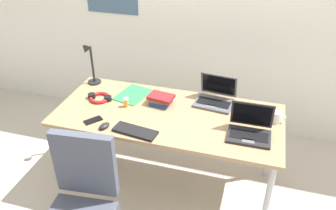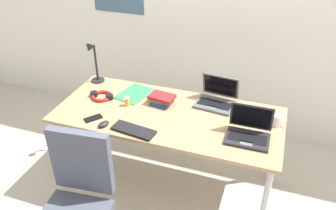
{
  "view_description": "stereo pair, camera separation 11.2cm",
  "coord_description": "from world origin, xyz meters",
  "px_view_note": "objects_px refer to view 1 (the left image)",
  "views": [
    {
      "loc": [
        0.64,
        -2.18,
        2.24
      ],
      "look_at": [
        0.0,
        0.0,
        0.82
      ],
      "focal_mm": 36.4,
      "sensor_mm": 36.0,
      "label": 1
    },
    {
      "loc": [
        0.74,
        -2.14,
        2.24
      ],
      "look_at": [
        0.0,
        0.0,
        0.82
      ],
      "focal_mm": 36.4,
      "sensor_mm": 36.0,
      "label": 2
    }
  ],
  "objects_px": {
    "external_keyboard": "(135,131)",
    "paper_folder_by_keyboard": "(133,94)",
    "laptop_far_corner": "(250,130)",
    "computer_mouse": "(104,126)",
    "cell_phone": "(93,120)",
    "book_stack": "(161,100)",
    "desk_lamp": "(90,65)",
    "coffee_mug": "(276,117)",
    "laptop_back_left": "(215,98)",
    "headphones": "(100,98)",
    "pill_bottle": "(126,102)"
  },
  "relations": [
    {
      "from": "desk_lamp",
      "to": "laptop_back_left",
      "type": "xyz_separation_m",
      "value": [
        1.13,
        -0.0,
        -0.15
      ]
    },
    {
      "from": "external_keyboard",
      "to": "computer_mouse",
      "type": "bearing_deg",
      "value": -169.63
    },
    {
      "from": "cell_phone",
      "to": "laptop_back_left",
      "type": "bearing_deg",
      "value": 70.49
    },
    {
      "from": "headphones",
      "to": "paper_folder_by_keyboard",
      "type": "xyz_separation_m",
      "value": [
        0.24,
        0.15,
        -0.01
      ]
    },
    {
      "from": "cell_phone",
      "to": "headphones",
      "type": "height_order",
      "value": "headphones"
    },
    {
      "from": "laptop_back_left",
      "to": "headphones",
      "type": "xyz_separation_m",
      "value": [
        -0.95,
        -0.22,
        -0.03
      ]
    },
    {
      "from": "laptop_far_corner",
      "to": "book_stack",
      "type": "xyz_separation_m",
      "value": [
        -0.74,
        0.23,
        -0.01
      ]
    },
    {
      "from": "laptop_back_left",
      "to": "coffee_mug",
      "type": "relative_size",
      "value": 2.97
    },
    {
      "from": "desk_lamp",
      "to": "paper_folder_by_keyboard",
      "type": "distance_m",
      "value": 0.47
    },
    {
      "from": "pill_bottle",
      "to": "paper_folder_by_keyboard",
      "type": "xyz_separation_m",
      "value": [
        -0.02,
        0.19,
        -0.04
      ]
    },
    {
      "from": "book_stack",
      "to": "laptop_far_corner",
      "type": "bearing_deg",
      "value": -17.32
    },
    {
      "from": "computer_mouse",
      "to": "headphones",
      "type": "distance_m",
      "value": 0.43
    },
    {
      "from": "desk_lamp",
      "to": "headphones",
      "type": "bearing_deg",
      "value": -51.47
    },
    {
      "from": "laptop_far_corner",
      "to": "computer_mouse",
      "type": "xyz_separation_m",
      "value": [
        -1.05,
        -0.22,
        -0.03
      ]
    },
    {
      "from": "desk_lamp",
      "to": "headphones",
      "type": "distance_m",
      "value": 0.34
    },
    {
      "from": "desk_lamp",
      "to": "coffee_mug",
      "type": "distance_m",
      "value": 1.64
    },
    {
      "from": "desk_lamp",
      "to": "laptop_far_corner",
      "type": "height_order",
      "value": "desk_lamp"
    },
    {
      "from": "laptop_back_left",
      "to": "book_stack",
      "type": "xyz_separation_m",
      "value": [
        -0.43,
        -0.15,
        -0.01
      ]
    },
    {
      "from": "external_keyboard",
      "to": "cell_phone",
      "type": "relative_size",
      "value": 2.43
    },
    {
      "from": "laptop_far_corner",
      "to": "pill_bottle",
      "type": "xyz_separation_m",
      "value": [
        -1.01,
        0.11,
        -0.01
      ]
    },
    {
      "from": "external_keyboard",
      "to": "coffee_mug",
      "type": "height_order",
      "value": "coffee_mug"
    },
    {
      "from": "desk_lamp",
      "to": "computer_mouse",
      "type": "height_order",
      "value": "desk_lamp"
    },
    {
      "from": "coffee_mug",
      "to": "paper_folder_by_keyboard",
      "type": "bearing_deg",
      "value": 176.29
    },
    {
      "from": "computer_mouse",
      "to": "external_keyboard",
      "type": "bearing_deg",
      "value": 22.96
    },
    {
      "from": "laptop_far_corner",
      "to": "paper_folder_by_keyboard",
      "type": "bearing_deg",
      "value": 163.56
    },
    {
      "from": "laptop_back_left",
      "to": "pill_bottle",
      "type": "bearing_deg",
      "value": -158.89
    },
    {
      "from": "laptop_far_corner",
      "to": "cell_phone",
      "type": "distance_m",
      "value": 1.18
    },
    {
      "from": "computer_mouse",
      "to": "laptop_far_corner",
      "type": "bearing_deg",
      "value": 31.94
    },
    {
      "from": "book_stack",
      "to": "paper_folder_by_keyboard",
      "type": "xyz_separation_m",
      "value": [
        -0.28,
        0.07,
        -0.04
      ]
    },
    {
      "from": "book_stack",
      "to": "computer_mouse",
      "type": "bearing_deg",
      "value": -124.39
    },
    {
      "from": "external_keyboard",
      "to": "paper_folder_by_keyboard",
      "type": "distance_m",
      "value": 0.55
    },
    {
      "from": "pill_bottle",
      "to": "paper_folder_by_keyboard",
      "type": "relative_size",
      "value": 0.25
    },
    {
      "from": "headphones",
      "to": "pill_bottle",
      "type": "distance_m",
      "value": 0.26
    },
    {
      "from": "laptop_back_left",
      "to": "paper_folder_by_keyboard",
      "type": "distance_m",
      "value": 0.71
    },
    {
      "from": "laptop_far_corner",
      "to": "computer_mouse",
      "type": "distance_m",
      "value": 1.07
    },
    {
      "from": "computer_mouse",
      "to": "coffee_mug",
      "type": "bearing_deg",
      "value": 39.96
    },
    {
      "from": "desk_lamp",
      "to": "cell_phone",
      "type": "relative_size",
      "value": 2.94
    },
    {
      "from": "external_keyboard",
      "to": "headphones",
      "type": "xyz_separation_m",
      "value": [
        -0.46,
        0.36,
        0.01
      ]
    },
    {
      "from": "desk_lamp",
      "to": "laptop_back_left",
      "type": "height_order",
      "value": "desk_lamp"
    },
    {
      "from": "laptop_back_left",
      "to": "book_stack",
      "type": "bearing_deg",
      "value": -161.1
    },
    {
      "from": "external_keyboard",
      "to": "book_stack",
      "type": "height_order",
      "value": "book_stack"
    },
    {
      "from": "pill_bottle",
      "to": "coffee_mug",
      "type": "xyz_separation_m",
      "value": [
        1.19,
        0.11,
        0.0
      ]
    },
    {
      "from": "desk_lamp",
      "to": "cell_phone",
      "type": "height_order",
      "value": "desk_lamp"
    },
    {
      "from": "external_keyboard",
      "to": "desk_lamp",
      "type": "bearing_deg",
      "value": 145.25
    },
    {
      "from": "desk_lamp",
      "to": "external_keyboard",
      "type": "xyz_separation_m",
      "value": [
        0.64,
        -0.58,
        -0.19
      ]
    },
    {
      "from": "headphones",
      "to": "paper_folder_by_keyboard",
      "type": "height_order",
      "value": "headphones"
    },
    {
      "from": "laptop_far_corner",
      "to": "pill_bottle",
      "type": "height_order",
      "value": "laptop_far_corner"
    },
    {
      "from": "headphones",
      "to": "book_stack",
      "type": "xyz_separation_m",
      "value": [
        0.52,
        0.08,
        0.02
      ]
    },
    {
      "from": "desk_lamp",
      "to": "paper_folder_by_keyboard",
      "type": "bearing_deg",
      "value": -10.47
    },
    {
      "from": "desk_lamp",
      "to": "coffee_mug",
      "type": "xyz_separation_m",
      "value": [
        1.63,
        -0.16,
        -0.15
      ]
    }
  ]
}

